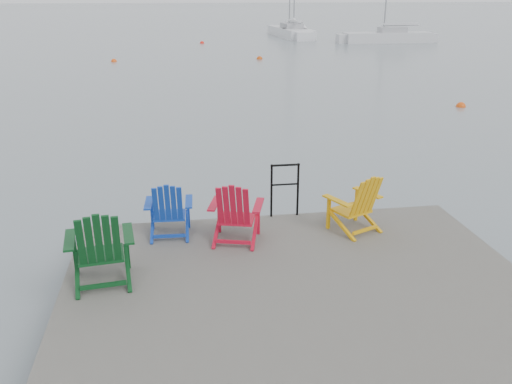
{
  "coord_description": "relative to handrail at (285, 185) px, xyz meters",
  "views": [
    {
      "loc": [
        -1.47,
        -5.68,
        4.0
      ],
      "look_at": [
        -0.19,
        2.7,
        0.85
      ],
      "focal_mm": 38.0,
      "sensor_mm": 36.0,
      "label": 1
    }
  ],
  "objects": [
    {
      "name": "chair_yellow",
      "position": [
        0.97,
        -0.76,
        -0.07
      ],
      "size": [
        0.91,
        0.88,
        0.94
      ],
      "rotation": [
        0.0,
        0.0,
        0.43
      ],
      "color": "orange",
      "rests_on": "dock"
    },
    {
      "name": "chair_green",
      "position": [
        -2.72,
        -1.83,
        -0.01
      ],
      "size": [
        0.91,
        0.85,
        1.05
      ],
      "rotation": [
        0.0,
        0.0,
        0.12
      ],
      "color": "#0A3816",
      "rests_on": "dock"
    },
    {
      "name": "buoy_c",
      "position": [
        3.76,
        26.06,
        -1.04
      ],
      "size": [
        0.37,
        0.37,
        0.37
      ],
      "primitive_type": "sphere",
      "color": "#CA460B",
      "rests_on": "ground"
    },
    {
      "name": "chair_red",
      "position": [
        -0.91,
        -0.86,
        -0.06
      ],
      "size": [
        0.9,
        0.85,
        0.96
      ],
      "rotation": [
        0.0,
        0.0,
        -0.27
      ],
      "color": "red",
      "rests_on": "dock"
    },
    {
      "name": "buoy_d",
      "position": [
        0.85,
        37.55,
        -1.04
      ],
      "size": [
        0.35,
        0.35,
        0.35
      ],
      "primitive_type": "sphere",
      "color": "red",
      "rests_on": "ground"
    },
    {
      "name": "ground",
      "position": [
        -0.25,
        -2.45,
        -1.04
      ],
      "size": [
        400.0,
        400.0,
        0.0
      ],
      "primitive_type": "plane",
      "color": "slate",
      "rests_on": "ground"
    },
    {
      "name": "handrail",
      "position": [
        0.0,
        0.0,
        0.0
      ],
      "size": [
        0.48,
        0.04,
        0.9
      ],
      "color": "black",
      "rests_on": "dock"
    },
    {
      "name": "sailboat_far",
      "position": [
        16.08,
        36.0,
        -0.69
      ],
      "size": [
        7.26,
        1.95,
        10.15
      ],
      "rotation": [
        0.0,
        0.0,
        1.56
      ],
      "color": "silver",
      "rests_on": "ground"
    },
    {
      "name": "buoy_a",
      "position": [
        8.73,
        10.26,
        -1.04
      ],
      "size": [
        0.35,
        0.35,
        0.35
      ],
      "primitive_type": "sphere",
      "color": "#E24B0D",
      "rests_on": "ground"
    },
    {
      "name": "dock",
      "position": [
        -0.25,
        -2.45,
        -0.69
      ],
      "size": [
        6.0,
        5.0,
        1.4
      ],
      "color": "#2D2B28",
      "rests_on": "ground"
    },
    {
      "name": "sailboat_near",
      "position": [
        9.39,
        43.1,
        -0.69
      ],
      "size": [
        2.8,
        8.8,
        11.94
      ],
      "rotation": [
        0.0,
        0.0,
        0.06
      ],
      "color": "silver",
      "rests_on": "ground"
    },
    {
      "name": "sailboat_mid",
      "position": [
        10.31,
        45.81,
        -0.69
      ],
      "size": [
        3.9,
        9.11,
        12.15
      ],
      "rotation": [
        0.0,
        0.0,
        -0.19
      ],
      "color": "white",
      "rests_on": "ground"
    },
    {
      "name": "chair_blue",
      "position": [
        -1.88,
        -0.51,
        -0.09
      ],
      "size": [
        0.73,
        0.68,
        0.89
      ],
      "rotation": [
        0.0,
        0.0,
        -0.05
      ],
      "color": "#0F37A3",
      "rests_on": "dock"
    },
    {
      "name": "buoy_b",
      "position": [
        -5.14,
        26.15,
        -1.04
      ],
      "size": [
        0.35,
        0.35,
        0.35
      ],
      "primitive_type": "sphere",
      "color": "#F24E0E",
      "rests_on": "ground"
    }
  ]
}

